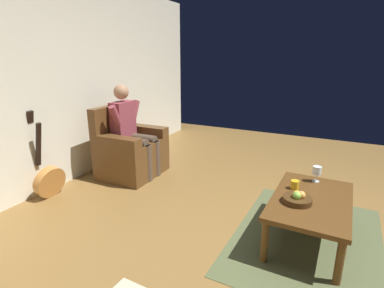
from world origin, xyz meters
The scene contains 10 objects.
ground_plane centered at (0.00, 0.00, 0.00)m, with size 7.34×7.34×0.00m, color brown.
wall_back centered at (0.00, -3.09, 1.31)m, with size 6.13×0.06×2.62m, color beige.
rug centered at (0.10, -0.03, 0.00)m, with size 1.78×1.25×0.01m, color #4B5333.
armchair centered at (-0.46, -2.46, 0.34)m, with size 0.85×0.72×0.97m.
person_seated centered at (-0.46, -2.42, 0.67)m, with size 0.62×0.60×1.26m.
coffee_table centered at (0.10, -0.03, 0.36)m, with size 1.10×0.68×0.41m.
guitar centered at (0.55, -2.88, 0.23)m, with size 0.38×0.29×1.04m.
wine_glass_near centered at (-0.30, -0.03, 0.52)m, with size 0.08×0.08×0.16m.
fruit_bowl centered at (0.24, -0.14, 0.45)m, with size 0.25×0.25×0.11m.
candle_jar centered at (-0.04, -0.20, 0.46)m, with size 0.08×0.08×0.08m, color gold.
Camera 1 is at (2.72, 0.07, 1.64)m, focal length 27.90 mm.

